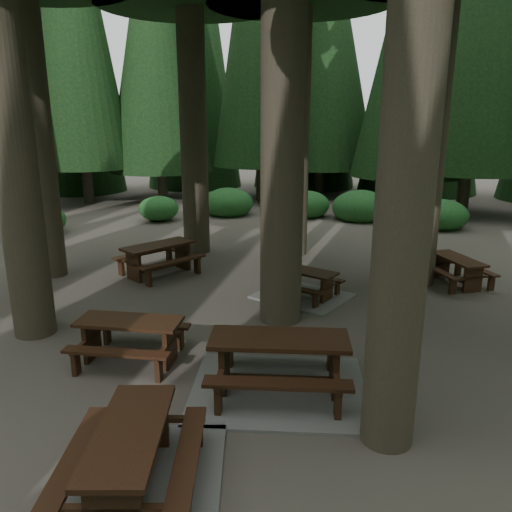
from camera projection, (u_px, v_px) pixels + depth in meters
The scene contains 8 objects.
ground at pixel (243, 314), 10.59m from camera, with size 80.00×80.00×0.00m, color #524C43.
picnic_table_a at pixel (279, 372), 7.50m from camera, with size 3.36×3.19×0.89m.
picnic_table_b at pixel (159, 254), 13.16m from camera, with size 1.89×2.18×0.83m.
picnic_table_c at pixel (303, 288), 11.54m from camera, with size 2.06×1.73×0.67m.
picnic_table_d at pixel (457, 267), 12.39m from camera, with size 2.04×2.01×0.69m.
picnic_table_e at pixel (130, 334), 8.41m from camera, with size 2.17×2.01×0.75m.
picnic_table_f at pixel (132, 470), 5.47m from camera, with size 2.91×3.02×0.79m.
shrub_ring at pixel (290, 292), 10.71m from camera, with size 23.86×24.64×1.49m.
Camera 1 is at (5.69, -8.09, 3.99)m, focal length 35.00 mm.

